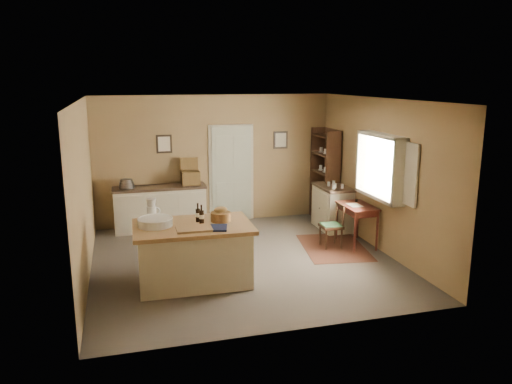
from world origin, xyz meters
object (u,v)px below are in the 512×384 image
sideboard (161,206)px  shelving_unit (327,175)px  writing_desk (357,210)px  desk_chair (331,226)px  work_island (193,252)px  right_cabinet (332,207)px

sideboard → shelving_unit: size_ratio=0.94×
writing_desk → desk_chair: 0.56m
work_island → shelving_unit: (3.31, 2.69, 0.51)m
desk_chair → shelving_unit: (0.65, 1.75, 0.59)m
work_island → shelving_unit: shelving_unit is taller
work_island → desk_chair: size_ratio=2.23×
desk_chair → right_cabinet: 1.18m
writing_desk → right_cabinet: (-0.00, 1.09, -0.21)m
sideboard → writing_desk: (3.40, -1.97, 0.18)m
writing_desk → shelving_unit: shelving_unit is taller
writing_desk → desk_chair: writing_desk is taller
sideboard → desk_chair: 3.49m
sideboard → shelving_unit: 3.59m
right_cabinet → shelving_unit: bearing=77.4°
desk_chair → shelving_unit: 1.95m
desk_chair → writing_desk: bearing=-1.2°
sideboard → right_cabinet: 3.51m
desk_chair → shelving_unit: bearing=70.7°
work_island → desk_chair: (2.67, 0.94, -0.09)m
writing_desk → work_island: bearing=-163.7°
writing_desk → right_cabinet: right_cabinet is taller
work_island → right_cabinet: bearing=33.7°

